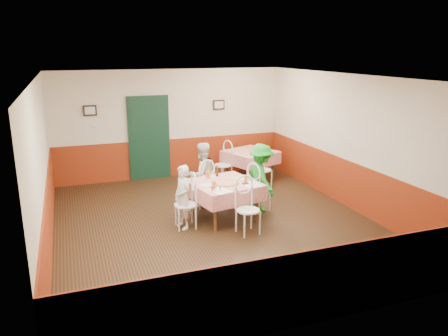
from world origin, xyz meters
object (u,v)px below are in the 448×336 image
object	(u,v)px
chair_second_b	(262,170)
beer_bottle	(217,172)
chair_second_a	(223,165)
diner_far	(202,175)
chair_left	(185,205)
chair_right	(259,190)
chair_far	(203,186)
glass_c	(208,175)
pizza	(226,182)
main_table	(224,201)
glass_b	(246,179)
wallet	(245,183)
glass_a	(214,185)
chair_near	(248,210)
diner_left	(183,197)
diner_right	(261,178)
second_table	(250,166)

from	to	relation	value
chair_second_b	beer_bottle	distance (m)	2.01
chair_second_a	diner_far	world-z (taller)	diner_far
chair_left	chair_right	world-z (taller)	same
chair_far	chair_second_a	distance (m)	1.78
glass_c	pizza	bearing A→B (deg)	-65.21
beer_bottle	main_table	bearing A→B (deg)	-88.84
chair_right	beer_bottle	world-z (taller)	beer_bottle
chair_far	chair_left	bearing A→B (deg)	47.49
pizza	glass_b	distance (m)	0.40
beer_bottle	pizza	bearing A→B (deg)	-87.86
chair_second_b	pizza	xyz separation A→B (m)	(-1.55, -1.65, 0.33)
wallet	chair_right	bearing A→B (deg)	29.18
chair_right	chair_second_b	xyz separation A→B (m)	(0.73, 1.41, 0.00)
main_table	chair_left	world-z (taller)	chair_left
glass_c	diner_far	world-z (taller)	diner_far
chair_right	diner_far	size ratio (longest dim) A/B	0.65
chair_second_b	wallet	distance (m)	2.21
pizza	glass_a	xyz separation A→B (m)	(-0.34, -0.27, 0.06)
chair_second_b	chair_right	bearing A→B (deg)	-137.97
chair_near	chair_second_a	world-z (taller)	same
beer_bottle	glass_b	bearing A→B (deg)	-50.95
glass_a	diner_left	xyz separation A→B (m)	(-0.56, 0.17, -0.22)
pizza	diner_far	size ratio (longest dim) A/B	0.36
main_table	chair_second_b	bearing A→B (deg)	45.18
diner_far	diner_right	world-z (taller)	diner_right
chair_second_a	glass_a	distance (m)	2.93
main_table	second_table	size ratio (longest dim) A/B	1.09
main_table	second_table	xyz separation A→B (m)	(1.56, 2.32, 0.00)
chair_far	glass_a	world-z (taller)	glass_a
glass_c	chair_right	bearing A→B (deg)	-11.50
main_table	chair_near	xyz separation A→B (m)	(0.16, -0.83, 0.08)
chair_left	glass_c	size ratio (longest dim) A/B	6.02
chair_far	wallet	xyz separation A→B (m)	(0.52, -1.08, 0.32)
diner_far	beer_bottle	bearing A→B (deg)	91.94
chair_right	chair_second_a	world-z (taller)	same
glass_b	chair_second_b	bearing A→B (deg)	55.74
glass_c	chair_second_b	bearing A→B (deg)	34.21
diner_right	diner_far	bearing A→B (deg)	55.95
main_table	diner_left	world-z (taller)	diner_left
chair_second_b	diner_far	xyz separation A→B (m)	(-1.74, -0.69, 0.24)
chair_right	glass_a	bearing A→B (deg)	90.73
chair_near	diner_right	world-z (taller)	diner_right
chair_far	diner_far	size ratio (longest dim) A/B	0.65
glass_b	glass_c	distance (m)	0.78
chair_left	chair_far	size ratio (longest dim) A/B	1.00
pizza	diner_right	world-z (taller)	diner_right
chair_right	chair_second_a	xyz separation A→B (m)	(-0.02, 2.16, 0.00)
glass_b	wallet	xyz separation A→B (m)	(-0.06, -0.13, -0.05)
glass_a	glass_b	distance (m)	0.77
chair_second_b	glass_a	xyz separation A→B (m)	(-1.89, -1.92, 0.38)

